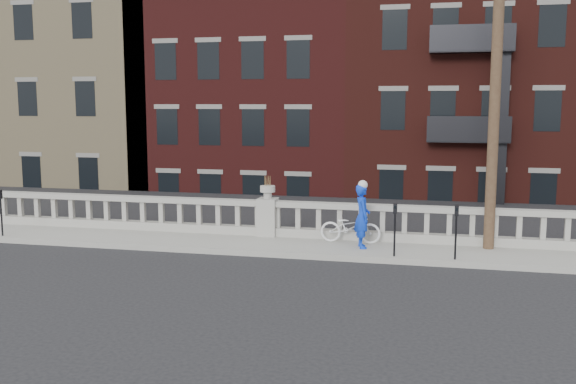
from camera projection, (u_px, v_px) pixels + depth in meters
ground at (226, 275)px, 15.08m from camera, size 120.00×120.00×0.00m
sidewalk at (259, 245)px, 17.97m from camera, size 32.00×2.20×0.15m
balustrade at (268, 219)px, 18.81m from camera, size 28.00×0.34×1.03m
planter_pedestal at (268, 212)px, 18.78m from camera, size 0.55×0.55×1.76m
lower_level at (361, 127)px, 36.85m from camera, size 80.00×44.00×20.80m
utility_pole at (497, 55)px, 16.47m from camera, size 1.60×0.28×10.00m
parking_meter_a at (1, 207)px, 18.69m from camera, size 0.10×0.09×1.36m
parking_meter_b at (395, 224)px, 16.19m from camera, size 0.10×0.09×1.36m
parking_meter_c at (456, 226)px, 15.86m from camera, size 0.10×0.09×1.36m
bicycle at (350, 227)px, 17.83m from camera, size 1.69×0.63×0.88m
cyclist at (362, 216)px, 17.16m from camera, size 0.58×0.72×1.72m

